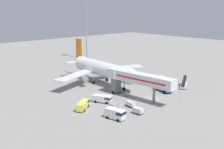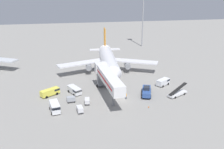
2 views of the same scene
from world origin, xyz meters
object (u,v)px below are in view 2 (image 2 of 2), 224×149
Objects in this scene: baggage_cart_far_right at (87,101)px; apron_light_mast at (144,2)px; service_van_outer_right at (55,107)px; baggage_cart_outer_left at (71,99)px; belt_loader_truck at (178,93)px; ground_crew_worker_foreground at (126,96)px; service_van_near_left at (50,92)px; airplane_at_gate at (108,60)px; baggage_cart_near_right at (80,109)px; service_van_far_center at (75,90)px; pushback_tug at (147,91)px; safety_cone_alpha at (149,107)px; service_van_mid_right at (163,82)px; jet_bridge at (107,77)px.

baggage_cart_far_right is 0.08× the size of apron_light_mast.
service_van_outer_right is 6.28m from baggage_cart_outer_left.
belt_loader_truck is 25.29m from baggage_cart_far_right.
ground_crew_worker_foreground is 0.05× the size of apron_light_mast.
service_van_outer_right is at bearing -81.47° from service_van_near_left.
airplane_at_gate is 29.36m from baggage_cart_near_right.
service_van_far_center is (-12.25, -15.03, -3.79)m from airplane_at_gate.
pushback_tug reaches higher than service_van_outer_right.
baggage_cart_far_right is (2.92, -7.20, -0.35)m from service_van_far_center.
airplane_at_gate is 28.23m from safety_cone_alpha.
pushback_tug reaches higher than service_van_mid_right.
belt_loader_truck is at bearing -1.79° from ground_crew_worker_foreground.
ground_crew_worker_foreground is at bearing 126.34° from safety_cone_alpha.
jet_bridge reaches higher than baggage_cart_far_right.
airplane_at_gate reaches higher than baggage_cart_near_right.
service_van_far_center reaches higher than safety_cone_alpha.
service_van_far_center is (-19.75, 4.84, -0.16)m from pushback_tug.
service_van_far_center is 2.41× the size of baggage_cart_outer_left.
jet_bridge is 16.22m from service_van_outer_right.
baggage_cart_near_right is 17.25m from safety_cone_alpha.
service_van_outer_right is (-24.93, -5.48, 0.08)m from pushback_tug.
airplane_at_gate reaches higher than safety_cone_alpha.
ground_crew_worker_foreground is at bearing 23.24° from baggage_cart_near_right.
jet_bridge is 3.86× the size of service_van_near_left.
airplane_at_gate is 24.86m from baggage_cart_outer_left.
service_van_outer_right is at bearing 175.31° from safety_cone_alpha.
service_van_outer_right is 0.15× the size of apron_light_mast.
baggage_cart_near_right is 13.92m from ground_crew_worker_foreground.
service_van_mid_right reaches higher than service_van_near_left.
baggage_cart_far_right is at bearing -172.03° from pushback_tug.
belt_loader_truck is (19.31, -3.16, -4.83)m from jet_bridge.
service_van_outer_right is (-33.39, -3.67, 0.58)m from belt_loader_truck.
pushback_tug is 25.52m from service_van_outer_right.
safety_cone_alpha is at bearing -105.19° from apron_light_mast.
jet_bridge reaches higher than service_van_outer_right.
baggage_cart_outer_left is at bearing -44.05° from service_van_near_left.
pushback_tug is at bearing 1.76° from baggage_cart_outer_left.
ground_crew_worker_foreground reaches higher than safety_cone_alpha.
baggage_cart_outer_left is 72.61m from apron_light_mast.
apron_light_mast is at bearing 61.52° from baggage_cart_far_right.
airplane_at_gate is 30.97m from service_van_outer_right.
ground_crew_worker_foreground is at bearing -24.54° from service_van_far_center.
pushback_tug reaches higher than service_van_far_center.
service_van_far_center is 1.15× the size of service_van_mid_right.
airplane_at_gate reaches higher than baggage_cart_far_right.
service_van_near_left is at bearing -128.43° from apron_light_mast.
apron_light_mast reaches higher than service_van_near_left.
service_van_far_center is 14.91m from ground_crew_worker_foreground.
baggage_cart_far_right is 1.52× the size of ground_crew_worker_foreground.
belt_loader_truck is 2.54× the size of baggage_cart_far_right.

